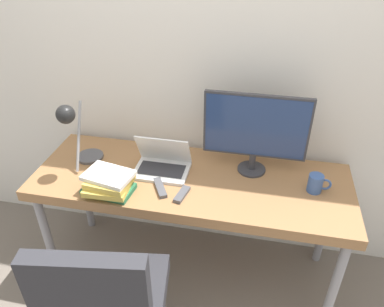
{
  "coord_description": "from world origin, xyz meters",
  "views": [
    {
      "loc": [
        0.34,
        -1.31,
        1.98
      ],
      "look_at": [
        0.01,
        0.28,
        0.92
      ],
      "focal_mm": 35.0,
      "sensor_mm": 36.0,
      "label": 1
    }
  ],
  "objects_px": {
    "mug": "(316,183)",
    "laptop": "(162,164)",
    "office_chair": "(107,306)",
    "desk_lamp": "(74,129)",
    "book_stack": "(109,183)",
    "monitor": "(256,129)"
  },
  "relations": [
    {
      "from": "monitor",
      "to": "book_stack",
      "type": "xyz_separation_m",
      "value": [
        -0.71,
        -0.35,
        -0.21
      ]
    },
    {
      "from": "laptop",
      "to": "mug",
      "type": "bearing_deg",
      "value": -1.29
    },
    {
      "from": "monitor",
      "to": "book_stack",
      "type": "bearing_deg",
      "value": -153.8
    },
    {
      "from": "book_stack",
      "to": "mug",
      "type": "xyz_separation_m",
      "value": [
        1.05,
        0.22,
        -0.01
      ]
    },
    {
      "from": "office_chair",
      "to": "mug",
      "type": "bearing_deg",
      "value": 41.12
    },
    {
      "from": "desk_lamp",
      "to": "monitor",
      "type": "bearing_deg",
      "value": 11.05
    },
    {
      "from": "office_chair",
      "to": "desk_lamp",
      "type": "bearing_deg",
      "value": 120.96
    },
    {
      "from": "monitor",
      "to": "office_chair",
      "type": "bearing_deg",
      "value": -120.96
    },
    {
      "from": "laptop",
      "to": "office_chair",
      "type": "height_order",
      "value": "office_chair"
    },
    {
      "from": "monitor",
      "to": "office_chair",
      "type": "distance_m",
      "value": 1.12
    },
    {
      "from": "mug",
      "to": "laptop",
      "type": "bearing_deg",
      "value": 178.71
    },
    {
      "from": "monitor",
      "to": "office_chair",
      "type": "xyz_separation_m",
      "value": [
        -0.53,
        -0.88,
        -0.43
      ]
    },
    {
      "from": "book_stack",
      "to": "desk_lamp",
      "type": "bearing_deg",
      "value": 145.36
    },
    {
      "from": "monitor",
      "to": "book_stack",
      "type": "relative_size",
      "value": 2.02
    },
    {
      "from": "laptop",
      "to": "office_chair",
      "type": "bearing_deg",
      "value": -92.73
    },
    {
      "from": "book_stack",
      "to": "laptop",
      "type": "bearing_deg",
      "value": 48.09
    },
    {
      "from": "monitor",
      "to": "office_chair",
      "type": "height_order",
      "value": "monitor"
    },
    {
      "from": "laptop",
      "to": "monitor",
      "type": "height_order",
      "value": "monitor"
    },
    {
      "from": "office_chair",
      "to": "book_stack",
      "type": "bearing_deg",
      "value": 108.71
    },
    {
      "from": "desk_lamp",
      "to": "office_chair",
      "type": "height_order",
      "value": "desk_lamp"
    },
    {
      "from": "laptop",
      "to": "mug",
      "type": "relative_size",
      "value": 2.51
    },
    {
      "from": "desk_lamp",
      "to": "book_stack",
      "type": "xyz_separation_m",
      "value": [
        0.24,
        -0.16,
        -0.21
      ]
    }
  ]
}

